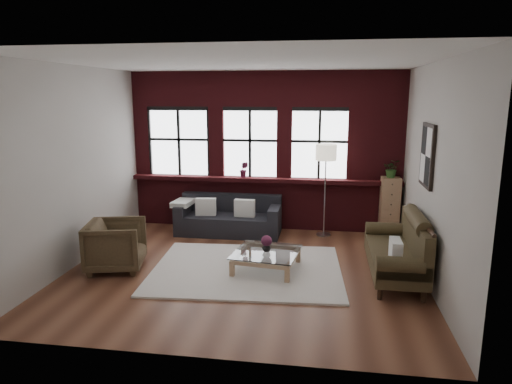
# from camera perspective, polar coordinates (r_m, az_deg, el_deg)

# --- Properties ---
(floor) EXTENTS (5.50, 5.50, 0.00)m
(floor) POSITION_cam_1_polar(r_m,az_deg,el_deg) (7.36, -1.49, -9.74)
(floor) COLOR brown
(floor) RESTS_ON ground
(ceiling) EXTENTS (5.50, 5.50, 0.00)m
(ceiling) POSITION_cam_1_polar(r_m,az_deg,el_deg) (6.85, -1.64, 15.97)
(ceiling) COLOR white
(ceiling) RESTS_ON ground
(wall_back) EXTENTS (5.50, 0.00, 5.50)m
(wall_back) POSITION_cam_1_polar(r_m,az_deg,el_deg) (9.37, 1.13, 5.11)
(wall_back) COLOR #B6B1A9
(wall_back) RESTS_ON ground
(wall_front) EXTENTS (5.50, 0.00, 5.50)m
(wall_front) POSITION_cam_1_polar(r_m,az_deg,el_deg) (4.54, -7.12, -2.46)
(wall_front) COLOR #B6B1A9
(wall_front) RESTS_ON ground
(wall_left) EXTENTS (0.00, 5.00, 5.00)m
(wall_left) POSITION_cam_1_polar(r_m,az_deg,el_deg) (7.89, -21.67, 2.95)
(wall_left) COLOR #B6B1A9
(wall_left) RESTS_ON ground
(wall_right) EXTENTS (0.00, 5.00, 5.00)m
(wall_right) POSITION_cam_1_polar(r_m,az_deg,el_deg) (6.99, 21.23, 1.92)
(wall_right) COLOR #B6B1A9
(wall_right) RESTS_ON ground
(brick_backwall) EXTENTS (5.50, 0.12, 3.20)m
(brick_backwall) POSITION_cam_1_polar(r_m,az_deg,el_deg) (9.31, 1.09, 5.06)
(brick_backwall) COLOR #541319
(brick_backwall) RESTS_ON floor
(sill_ledge) EXTENTS (5.50, 0.30, 0.08)m
(sill_ledge) POSITION_cam_1_polar(r_m,az_deg,el_deg) (9.31, 1.00, 1.57)
(sill_ledge) COLOR #541319
(sill_ledge) RESTS_ON brick_backwall
(window_left) EXTENTS (1.38, 0.10, 1.50)m
(window_left) POSITION_cam_1_polar(r_m,az_deg,el_deg) (9.71, -9.56, 6.07)
(window_left) COLOR black
(window_left) RESTS_ON brick_backwall
(window_mid) EXTENTS (1.38, 0.10, 1.50)m
(window_mid) POSITION_cam_1_polar(r_m,az_deg,el_deg) (9.35, -0.73, 6.02)
(window_mid) COLOR black
(window_mid) RESTS_ON brick_backwall
(window_right) EXTENTS (1.38, 0.10, 1.50)m
(window_right) POSITION_cam_1_polar(r_m,az_deg,el_deg) (9.23, 7.92, 5.82)
(window_right) COLOR black
(window_right) RESTS_ON brick_backwall
(wall_poster) EXTENTS (0.05, 0.74, 0.94)m
(wall_poster) POSITION_cam_1_polar(r_m,az_deg,el_deg) (7.24, 20.64, 4.29)
(wall_poster) COLOR black
(wall_poster) RESTS_ON wall_right
(shag_rug) EXTENTS (3.10, 2.51, 0.03)m
(shag_rug) POSITION_cam_1_polar(r_m,az_deg,el_deg) (7.35, -1.14, -9.62)
(shag_rug) COLOR silver
(shag_rug) RESTS_ON floor
(dark_sofa) EXTENTS (2.05, 0.83, 0.74)m
(dark_sofa) POSITION_cam_1_polar(r_m,az_deg,el_deg) (9.13, -3.44, -2.96)
(dark_sofa) COLOR black
(dark_sofa) RESTS_ON floor
(pillow_a) EXTENTS (0.41, 0.18, 0.34)m
(pillow_a) POSITION_cam_1_polar(r_m,az_deg,el_deg) (9.09, -6.29, -1.84)
(pillow_a) COLOR silver
(pillow_a) RESTS_ON dark_sofa
(pillow_b) EXTENTS (0.40, 0.15, 0.34)m
(pillow_b) POSITION_cam_1_polar(r_m,az_deg,el_deg) (8.93, -1.43, -2.03)
(pillow_b) COLOR silver
(pillow_b) RESTS_ON dark_sofa
(vintage_settee) EXTENTS (0.84, 1.88, 1.01)m
(vintage_settee) POSITION_cam_1_polar(r_m,az_deg,el_deg) (7.22, 16.97, -6.48)
(vintage_settee) COLOR #3C311B
(vintage_settee) RESTS_ON floor
(pillow_settee) EXTENTS (0.14, 0.38, 0.34)m
(pillow_settee) POSITION_cam_1_polar(r_m,az_deg,el_deg) (6.63, 17.04, -7.15)
(pillow_settee) COLOR silver
(pillow_settee) RESTS_ON vintage_settee
(armchair) EXTENTS (1.04, 1.02, 0.79)m
(armchair) POSITION_cam_1_polar(r_m,az_deg,el_deg) (7.61, -17.10, -6.39)
(armchair) COLOR #403220
(armchair) RESTS_ON floor
(coffee_table) EXTENTS (1.09, 1.09, 0.33)m
(coffee_table) POSITION_cam_1_polar(r_m,az_deg,el_deg) (7.29, 1.31, -8.64)
(coffee_table) COLOR #A87F5B
(coffee_table) RESTS_ON shag_rug
(vase) EXTENTS (0.15, 0.15, 0.14)m
(vase) POSITION_cam_1_polar(r_m,az_deg,el_deg) (7.21, 1.32, -6.90)
(vase) COLOR #B2B2B2
(vase) RESTS_ON coffee_table
(flowers) EXTENTS (0.17, 0.17, 0.17)m
(flowers) POSITION_cam_1_polar(r_m,az_deg,el_deg) (7.18, 1.33, -6.12)
(flowers) COLOR #5E203D
(flowers) RESTS_ON vase
(drawer_chest) EXTENTS (0.36, 0.36, 1.17)m
(drawer_chest) POSITION_cam_1_polar(r_m,az_deg,el_deg) (9.28, 16.34, -1.82)
(drawer_chest) COLOR #A87F5B
(drawer_chest) RESTS_ON floor
(potted_plant_top) EXTENTS (0.35, 0.31, 0.35)m
(potted_plant_top) POSITION_cam_1_polar(r_m,az_deg,el_deg) (9.13, 16.62, 2.83)
(potted_plant_top) COLOR #2D5923
(potted_plant_top) RESTS_ON drawer_chest
(floor_lamp) EXTENTS (0.40, 0.40, 1.96)m
(floor_lamp) POSITION_cam_1_polar(r_m,az_deg,el_deg) (8.96, 8.62, 0.62)
(floor_lamp) COLOR #A5A5A8
(floor_lamp) RESTS_ON floor
(sill_plant) EXTENTS (0.19, 0.16, 0.33)m
(sill_plant) POSITION_cam_1_polar(r_m,az_deg,el_deg) (9.31, -1.52, 2.83)
(sill_plant) COLOR #5E203D
(sill_plant) RESTS_ON sill_ledge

